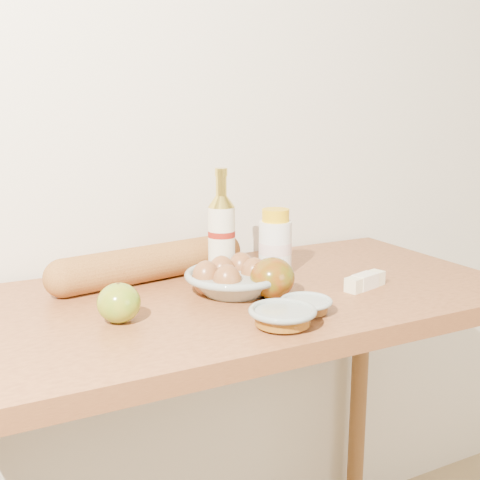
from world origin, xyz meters
The scene contains 11 objects.
back_wall centered at (0.00, 1.51, 1.30)m, with size 3.50×0.02×2.60m, color silver.
table centered at (0.00, 1.18, 0.78)m, with size 1.20×0.60×0.90m.
bourbon_bottle centered at (0.03, 1.29, 1.00)m, with size 0.07×0.07×0.25m.
cream_bottle centered at (0.15, 1.27, 0.97)m, with size 0.10×0.10×0.15m.
egg_bowl centered at (0.00, 1.18, 0.93)m, with size 0.26×0.26×0.07m.
baguette centered at (-0.12, 1.35, 0.94)m, with size 0.49×0.16×0.08m.
apple_yellowgreen centered at (-0.26, 1.12, 0.94)m, with size 0.10×0.10×0.07m.
apple_redgreen_right centered at (0.06, 1.12, 0.94)m, with size 0.09×0.09×0.08m.
sugar_bowl centered at (0.07, 1.01, 0.92)m, with size 0.11×0.11×0.03m.
syrup_bowl centered at (-0.01, 0.97, 0.92)m, with size 0.14×0.14×0.04m.
butter_stick centered at (0.27, 1.08, 0.92)m, with size 0.11×0.06×0.03m.
Camera 1 is at (-0.54, 0.11, 1.28)m, focal length 45.00 mm.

